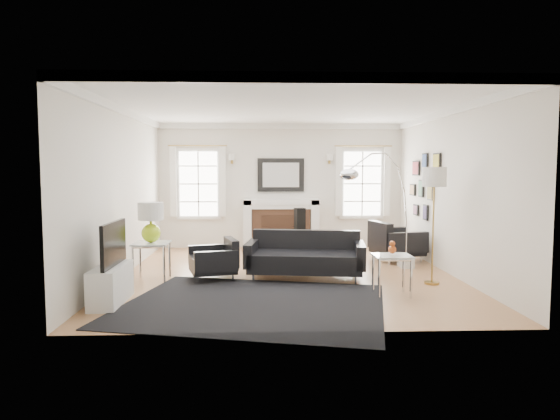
{
  "coord_description": "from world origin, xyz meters",
  "views": [
    {
      "loc": [
        -0.46,
        -8.3,
        1.78
      ],
      "look_at": [
        -0.12,
        0.3,
        1.07
      ],
      "focal_mm": 32.0,
      "sensor_mm": 36.0,
      "label": 1
    }
  ],
  "objects_px": {
    "armchair_left": "(216,260)",
    "arc_floor_lamp": "(380,206)",
    "armchair_right": "(394,243)",
    "gourd_lamp": "(151,219)",
    "sofa": "(305,257)",
    "fireplace": "(281,225)",
    "coffee_table": "(310,244)"
  },
  "relations": [
    {
      "from": "sofa",
      "to": "armchair_right",
      "type": "bearing_deg",
      "value": 37.77
    },
    {
      "from": "sofa",
      "to": "gourd_lamp",
      "type": "xyz_separation_m",
      "value": [
        -2.47,
        -0.13,
        0.65
      ]
    },
    {
      "from": "armchair_left",
      "to": "gourd_lamp",
      "type": "distance_m",
      "value": 1.23
    },
    {
      "from": "armchair_right",
      "to": "gourd_lamp",
      "type": "height_order",
      "value": "gourd_lamp"
    },
    {
      "from": "sofa",
      "to": "gourd_lamp",
      "type": "relative_size",
      "value": 3.13
    },
    {
      "from": "armchair_left",
      "to": "sofa",
      "type": "bearing_deg",
      "value": 0.55
    },
    {
      "from": "fireplace",
      "to": "sofa",
      "type": "distance_m",
      "value": 3.04
    },
    {
      "from": "sofa",
      "to": "armchair_right",
      "type": "xyz_separation_m",
      "value": [
        1.86,
        1.44,
        0.02
      ]
    },
    {
      "from": "sofa",
      "to": "armchair_right",
      "type": "height_order",
      "value": "armchair_right"
    },
    {
      "from": "coffee_table",
      "to": "sofa",
      "type": "bearing_deg",
      "value": -99.64
    },
    {
      "from": "fireplace",
      "to": "coffee_table",
      "type": "xyz_separation_m",
      "value": [
        0.47,
        -1.85,
        -0.16
      ]
    },
    {
      "from": "gourd_lamp",
      "to": "armchair_left",
      "type": "bearing_deg",
      "value": 6.64
    },
    {
      "from": "fireplace",
      "to": "gourd_lamp",
      "type": "height_order",
      "value": "gourd_lamp"
    },
    {
      "from": "sofa",
      "to": "arc_floor_lamp",
      "type": "bearing_deg",
      "value": 11.43
    },
    {
      "from": "armchair_right",
      "to": "gourd_lamp",
      "type": "xyz_separation_m",
      "value": [
        -4.34,
        -1.58,
        0.63
      ]
    },
    {
      "from": "armchair_right",
      "to": "gourd_lamp",
      "type": "distance_m",
      "value": 4.66
    },
    {
      "from": "gourd_lamp",
      "to": "arc_floor_lamp",
      "type": "relative_size",
      "value": 0.3
    },
    {
      "from": "fireplace",
      "to": "arc_floor_lamp",
      "type": "xyz_separation_m",
      "value": [
        1.56,
        -2.76,
        0.62
      ]
    },
    {
      "from": "armchair_left",
      "to": "gourd_lamp",
      "type": "bearing_deg",
      "value": -173.36
    },
    {
      "from": "gourd_lamp",
      "to": "fireplace",
      "type": "bearing_deg",
      "value": 55.1
    },
    {
      "from": "fireplace",
      "to": "armchair_left",
      "type": "distance_m",
      "value": 3.27
    },
    {
      "from": "gourd_lamp",
      "to": "sofa",
      "type": "bearing_deg",
      "value": 3.05
    },
    {
      "from": "sofa",
      "to": "armchair_left",
      "type": "bearing_deg",
      "value": -179.45
    },
    {
      "from": "fireplace",
      "to": "armchair_left",
      "type": "xyz_separation_m",
      "value": [
        -1.19,
        -3.04,
        -0.24
      ]
    },
    {
      "from": "gourd_lamp",
      "to": "arc_floor_lamp",
      "type": "xyz_separation_m",
      "value": [
        3.76,
        0.39,
        0.17
      ]
    },
    {
      "from": "armchair_left",
      "to": "arc_floor_lamp",
      "type": "relative_size",
      "value": 0.44
    },
    {
      "from": "armchair_right",
      "to": "arc_floor_lamp",
      "type": "xyz_separation_m",
      "value": [
        -0.58,
        -1.19,
        0.8
      ]
    },
    {
      "from": "fireplace",
      "to": "coffee_table",
      "type": "distance_m",
      "value": 1.92
    },
    {
      "from": "fireplace",
      "to": "coffee_table",
      "type": "height_order",
      "value": "fireplace"
    },
    {
      "from": "coffee_table",
      "to": "arc_floor_lamp",
      "type": "bearing_deg",
      "value": -40.04
    },
    {
      "from": "coffee_table",
      "to": "arc_floor_lamp",
      "type": "xyz_separation_m",
      "value": [
        1.08,
        -0.91,
        0.77
      ]
    },
    {
      "from": "armchair_left",
      "to": "arc_floor_lamp",
      "type": "height_order",
      "value": "arc_floor_lamp"
    }
  ]
}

